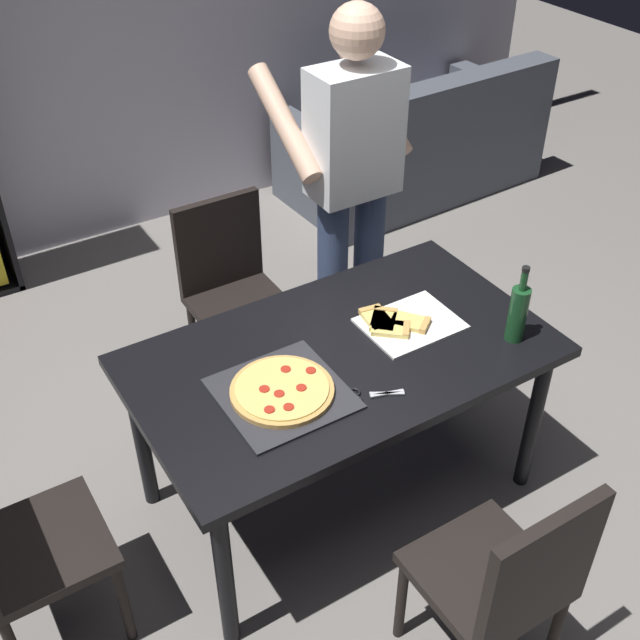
{
  "coord_description": "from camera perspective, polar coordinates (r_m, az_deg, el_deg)",
  "views": [
    {
      "loc": [
        -1.24,
        -1.85,
        2.58
      ],
      "look_at": [
        0.0,
        0.15,
        0.8
      ],
      "focal_mm": 44.27,
      "sensor_mm": 36.0,
      "label": 1
    }
  ],
  "objects": [
    {
      "name": "ground_plane",
      "position": [
        3.41,
        1.36,
        -12.12
      ],
      "size": [
        12.0,
        12.0,
        0.0
      ],
      "primitive_type": "plane",
      "color": "gray"
    },
    {
      "name": "dining_table",
      "position": [
        2.93,
        1.55,
        -3.52
      ],
      "size": [
        1.53,
        0.89,
        0.75
      ],
      "color": "black",
      "rests_on": "ground_plane"
    },
    {
      "name": "chair_near_camera",
      "position": [
        2.58,
        13.42,
        -17.73
      ],
      "size": [
        0.42,
        0.42,
        0.9
      ],
      "color": "black",
      "rests_on": "ground_plane"
    },
    {
      "name": "chair_far_side",
      "position": [
        3.68,
        -6.43,
        2.68
      ],
      "size": [
        0.42,
        0.42,
        0.9
      ],
      "color": "black",
      "rests_on": "ground_plane"
    },
    {
      "name": "chair_left_end",
      "position": [
        2.77,
        -21.57,
        -14.72
      ],
      "size": [
        0.42,
        0.42,
        0.9
      ],
      "color": "black",
      "rests_on": "ground_plane"
    },
    {
      "name": "couch",
      "position": [
        5.45,
        7.01,
        12.19
      ],
      "size": [
        1.73,
        0.92,
        0.85
      ],
      "color": "#4C515B",
      "rests_on": "ground_plane"
    },
    {
      "name": "person_serving_pizza",
      "position": [
        3.48,
        2.25,
        10.07
      ],
      "size": [
        0.55,
        0.54,
        1.75
      ],
      "color": "#38476B",
      "rests_on": "ground_plane"
    },
    {
      "name": "pepperoni_pizza_on_tray",
      "position": [
        2.7,
        -2.76,
        -5.17
      ],
      "size": [
        0.42,
        0.42,
        0.04
      ],
      "color": "#2D2D33",
      "rests_on": "dining_table"
    },
    {
      "name": "pizza_slices_on_towel",
      "position": [
        3.01,
        5.82,
        -0.19
      ],
      "size": [
        0.36,
        0.29,
        0.03
      ],
      "color": "white",
      "rests_on": "dining_table"
    },
    {
      "name": "wine_bottle",
      "position": [
        2.96,
        14.12,
        0.54
      ],
      "size": [
        0.07,
        0.07,
        0.32
      ],
      "color": "#194723",
      "rests_on": "dining_table"
    },
    {
      "name": "kitchen_scissors",
      "position": [
        2.7,
        3.39,
        -5.46
      ],
      "size": [
        0.2,
        0.13,
        0.01
      ],
      "color": "silver",
      "rests_on": "dining_table"
    }
  ]
}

